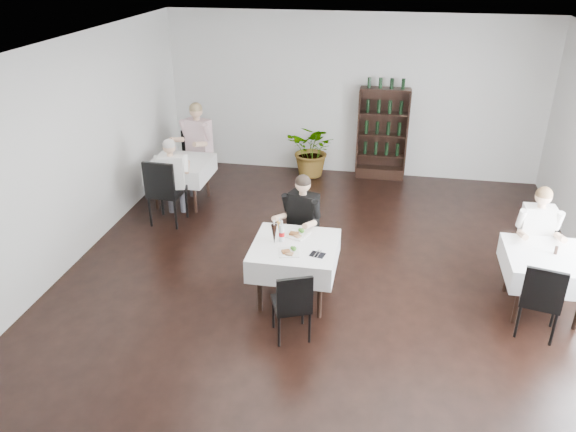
# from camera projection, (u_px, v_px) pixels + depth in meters

# --- Properties ---
(room_shell) EXTENTS (9.00, 9.00, 9.00)m
(room_shell) POSITION_uv_depth(u_px,v_px,m) (321.00, 191.00, 6.46)
(room_shell) COLOR black
(room_shell) RESTS_ON ground
(wine_shelf) EXTENTS (0.90, 0.28, 1.75)m
(wine_shelf) POSITION_uv_depth(u_px,v_px,m) (382.00, 135.00, 10.46)
(wine_shelf) COLOR black
(wine_shelf) RESTS_ON ground
(main_table) EXTENTS (1.03, 1.03, 0.77)m
(main_table) POSITION_uv_depth(u_px,v_px,m) (295.00, 255.00, 6.90)
(main_table) COLOR black
(main_table) RESTS_ON ground
(left_table) EXTENTS (0.98, 0.98, 0.77)m
(left_table) POSITION_uv_depth(u_px,v_px,m) (181.00, 169.00, 9.50)
(left_table) COLOR black
(left_table) RESTS_ON ground
(right_table) EXTENTS (0.98, 0.98, 0.77)m
(right_table) POSITION_uv_depth(u_px,v_px,m) (547.00, 266.00, 6.67)
(right_table) COLOR black
(right_table) RESTS_ON ground
(potted_tree) EXTENTS (1.13, 1.05, 1.04)m
(potted_tree) POSITION_uv_depth(u_px,v_px,m) (313.00, 150.00, 10.68)
(potted_tree) COLOR #225C1F
(potted_tree) RESTS_ON ground
(main_chair_far) EXTENTS (0.48, 0.49, 0.96)m
(main_chair_far) POSITION_uv_depth(u_px,v_px,m) (302.00, 229.00, 7.67)
(main_chair_far) COLOR black
(main_chair_far) RESTS_ON ground
(main_chair_near) EXTENTS (0.52, 0.53, 0.88)m
(main_chair_near) POSITION_uv_depth(u_px,v_px,m) (293.00, 302.00, 6.20)
(main_chair_near) COLOR black
(main_chair_near) RESTS_ON ground
(left_chair_far) EXTENTS (0.58, 0.58, 1.00)m
(left_chair_far) POSITION_uv_depth(u_px,v_px,m) (195.00, 155.00, 10.27)
(left_chair_far) COLOR black
(left_chair_far) RESTS_ON ground
(left_chair_near) EXTENTS (0.52, 0.53, 1.09)m
(left_chair_near) POSITION_uv_depth(u_px,v_px,m) (164.00, 188.00, 8.75)
(left_chair_near) COLOR black
(left_chair_near) RESTS_ON ground
(right_chair_far) EXTENTS (0.44, 0.45, 0.92)m
(right_chair_far) POSITION_uv_depth(u_px,v_px,m) (541.00, 245.00, 7.33)
(right_chair_far) COLOR black
(right_chair_far) RESTS_ON ground
(right_chair_near) EXTENTS (0.52, 0.52, 0.94)m
(right_chair_near) POSITION_uv_depth(u_px,v_px,m) (541.00, 296.00, 6.24)
(right_chair_near) COLOR black
(right_chair_near) RESTS_ON ground
(diner_main) EXTENTS (0.59, 0.63, 1.40)m
(diner_main) POSITION_uv_depth(u_px,v_px,m) (300.00, 218.00, 7.40)
(diner_main) COLOR #424249
(diner_main) RESTS_ON ground
(diner_left_far) EXTENTS (0.67, 0.72, 1.59)m
(diner_left_far) POSITION_uv_depth(u_px,v_px,m) (195.00, 141.00, 9.92)
(diner_left_far) COLOR #424249
(diner_left_far) RESTS_ON ground
(diner_left_near) EXTENTS (0.58, 0.62, 1.39)m
(diner_left_near) POSITION_uv_depth(u_px,v_px,m) (172.00, 173.00, 8.84)
(diner_left_near) COLOR #424249
(diner_left_near) RESTS_ON ground
(diner_right_far) EXTENTS (0.53, 0.53, 1.39)m
(diner_right_far) POSITION_uv_depth(u_px,v_px,m) (538.00, 232.00, 7.04)
(diner_right_far) COLOR #424249
(diner_right_far) RESTS_ON ground
(plate_far) EXTENTS (0.33, 0.33, 0.08)m
(plate_far) POSITION_uv_depth(u_px,v_px,m) (297.00, 234.00, 7.03)
(plate_far) COLOR white
(plate_far) RESTS_ON main_table
(plate_near) EXTENTS (0.29, 0.29, 0.08)m
(plate_near) POSITION_uv_depth(u_px,v_px,m) (289.00, 252.00, 6.63)
(plate_near) COLOR white
(plate_near) RESTS_ON main_table
(pilsner_dark) EXTENTS (0.08, 0.08, 0.32)m
(pilsner_dark) POSITION_uv_depth(u_px,v_px,m) (274.00, 234.00, 6.79)
(pilsner_dark) COLOR black
(pilsner_dark) RESTS_ON main_table
(pilsner_lager) EXTENTS (0.06, 0.06, 0.27)m
(pilsner_lager) POSITION_uv_depth(u_px,v_px,m) (280.00, 229.00, 6.95)
(pilsner_lager) COLOR gold
(pilsner_lager) RESTS_ON main_table
(coke_bottle) EXTENTS (0.07, 0.07, 0.28)m
(coke_bottle) POSITION_uv_depth(u_px,v_px,m) (282.00, 233.00, 6.86)
(coke_bottle) COLOR silver
(coke_bottle) RESTS_ON main_table
(napkin_cutlery) EXTENTS (0.20, 0.19, 0.02)m
(napkin_cutlery) POSITION_uv_depth(u_px,v_px,m) (317.00, 254.00, 6.60)
(napkin_cutlery) COLOR black
(napkin_cutlery) RESTS_ON main_table
(pepper_mill) EXTENTS (0.04, 0.04, 0.10)m
(pepper_mill) POSITION_uv_depth(u_px,v_px,m) (556.00, 250.00, 6.60)
(pepper_mill) COLOR black
(pepper_mill) RESTS_ON right_table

